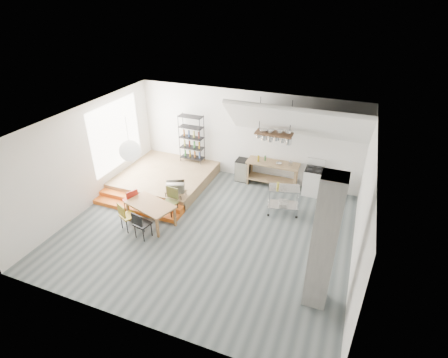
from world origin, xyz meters
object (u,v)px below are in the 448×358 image
at_px(dining_table, 150,206).
at_px(mini_fridge, 243,170).
at_px(stove, 313,181).
at_px(rolling_cart, 284,197).

xyz_separation_m(dining_table, mini_fridge, (1.65, 3.52, -0.20)).
relative_size(stove, mini_fridge, 1.48).
relative_size(rolling_cart, mini_fridge, 1.29).
height_order(stove, dining_table, stove).
distance_m(stove, rolling_cart, 1.68).
relative_size(dining_table, rolling_cart, 1.56).
bearing_deg(mini_fridge, rolling_cart, -40.73).
bearing_deg(rolling_cart, mini_fridge, 125.49).
bearing_deg(stove, rolling_cart, -112.90).
bearing_deg(stove, mini_fridge, 178.99).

